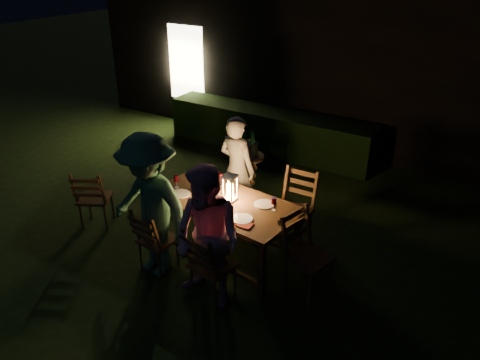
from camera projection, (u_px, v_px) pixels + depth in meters
The scene contains 29 objects.
garden_envelope at pixel (342, 51), 10.21m from camera, with size 40.00×40.00×3.20m.
dining_table at pixel (225, 206), 5.89m from camera, with size 1.99×1.15×0.79m.
chair_near_left at pixel (158, 250), 5.80m from camera, with size 0.44×0.47×0.91m.
chair_near_right at pixel (212, 277), 5.29m from camera, with size 0.51×0.54×0.99m.
chair_far_left at pixel (235, 202), 6.88m from camera, with size 0.50×0.52×0.92m.
chair_far_right at pixel (293, 221), 6.31m from camera, with size 0.48×0.51×1.05m.
chair_end at pixel (307, 269), 5.40m from camera, with size 0.59×0.56×1.03m.
chair_spare at pixel (96, 208), 6.69m from camera, with size 0.59×0.61×0.96m.
person_house_side at pixel (237, 169), 6.68m from camera, with size 0.58×0.38×1.58m, color #BFB6A3.
person_opp_right at pixel (208, 239), 5.01m from camera, with size 0.82×0.64×1.68m, color #C688A7.
person_opp_left at pixel (150, 207), 5.47m from camera, with size 1.18×0.68×1.83m, color #376E50.
lantern at pixel (230, 189), 5.79m from camera, with size 0.16×0.16×0.35m.
plate_far_left at pixel (204, 182), 6.31m from camera, with size 0.25×0.25×0.01m, color white.
plate_near_left at pixel (181, 194), 6.00m from camera, with size 0.25×0.25×0.01m, color white.
plate_far_right at pixel (264, 204), 5.76m from camera, with size 0.25×0.25×0.01m, color white.
plate_near_right at pixel (242, 219), 5.45m from camera, with size 0.25×0.25×0.01m, color white.
wineglass_a at pixel (220, 180), 6.18m from camera, with size 0.06×0.06×0.18m, color #59070F, non-canonical shape.
wineglass_b at pixel (176, 182), 6.13m from camera, with size 0.06×0.06×0.18m, color #59070F, non-canonical shape.
wineglass_c at pixel (229, 211), 5.46m from camera, with size 0.06×0.06×0.18m, color #59070F, non-canonical shape.
wineglass_d at pixel (274, 204), 5.60m from camera, with size 0.06×0.06×0.18m, color #59070F, non-canonical shape.
wineglass_e at pixel (202, 201), 5.66m from camera, with size 0.06×0.06×0.18m, color silver, non-canonical shape.
bottle_table at pixel (209, 185), 5.93m from camera, with size 0.07×0.07×0.28m, color #0F471E.
napkin_left at pixel (198, 207), 5.71m from camera, with size 0.18×0.14×0.01m, color red.
napkin_right at pixel (245, 225), 5.34m from camera, with size 0.18×0.14×0.01m, color red.
phone at pixel (172, 195), 5.99m from camera, with size 0.14×0.07×0.01m, color black.
side_table at pixel (248, 160), 7.39m from camera, with size 0.51×0.51×0.69m.
ice_bucket at pixel (248, 149), 7.31m from camera, with size 0.30×0.30×0.22m, color #A5A8AD.
bottle_bucket_a at pixel (244, 146), 7.28m from camera, with size 0.07×0.07×0.32m, color #0F471E.
bottle_bucket_b at pixel (252, 146), 7.29m from camera, with size 0.07×0.07×0.32m, color #0F471E.
Camera 1 is at (3.52, -3.87, 3.66)m, focal length 35.00 mm.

